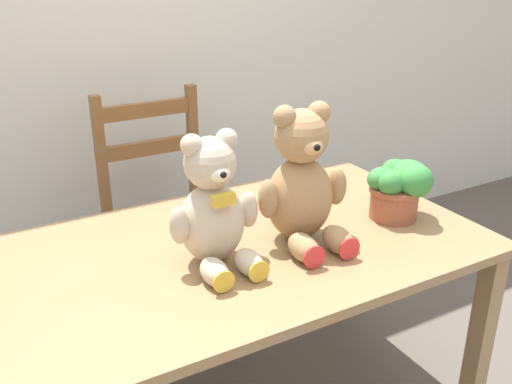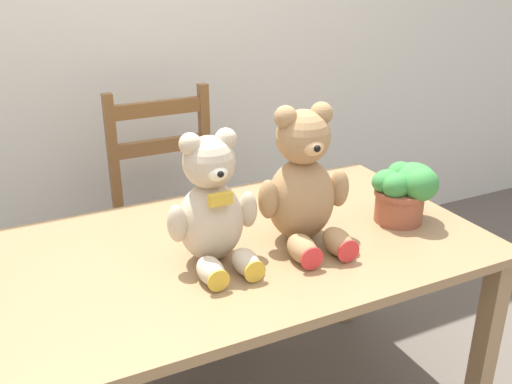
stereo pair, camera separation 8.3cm
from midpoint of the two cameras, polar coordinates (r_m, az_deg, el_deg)
wall_back at (r=2.60m, az=-15.64°, el=17.35°), size 8.00×0.04×2.60m
dining_table at (r=1.74m, az=-3.35°, el=-7.93°), size 1.48×0.84×0.71m
wooden_chair_behind at (r=2.43m, az=-10.13°, el=-2.73°), size 0.44×0.41×1.00m
teddy_bear_left at (r=1.55m, az=-5.79°, el=-1.69°), size 0.26×0.26×0.38m
teddy_bear_right at (r=1.66m, az=3.24°, el=0.82°), size 0.29×0.30×0.42m
potted_plant at (r=1.87m, az=12.95°, el=0.56°), size 0.21×0.19×0.19m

